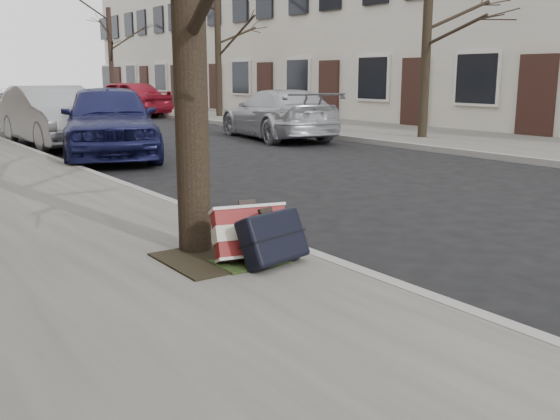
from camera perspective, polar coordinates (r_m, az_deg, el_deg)
ground at (r=5.60m, az=18.97°, el=-4.89°), size 120.00×120.00×0.00m
far_sidewalk at (r=21.87m, az=-1.23°, el=8.20°), size 4.00×70.00×0.12m
house_far at (r=26.01m, az=7.67°, el=16.54°), size 6.70×40.00×7.20m
dirt_patch at (r=5.12m, az=-5.76°, el=-4.36°), size 0.85×0.85×0.02m
suitcase_red at (r=5.00m, az=-2.72°, el=-2.12°), size 0.65×0.46×0.45m
suitcase_navy at (r=4.87m, az=-0.66°, el=-2.53°), size 0.62×0.44×0.45m
car_near_front at (r=12.72m, az=-15.38°, el=7.91°), size 2.94×4.58×1.45m
car_near_mid at (r=15.20m, az=-20.00°, el=8.07°), size 1.57×4.17×1.36m
car_far_front at (r=15.98m, az=-0.26°, el=8.76°), size 2.48×4.54×1.25m
car_far_back at (r=25.39m, az=-14.11°, el=9.86°), size 2.97×4.48×1.42m
tree_far_a at (r=15.62m, az=13.28°, el=15.27°), size 0.22×0.22×4.77m
tree_far_b at (r=23.42m, az=-5.69°, el=14.85°), size 0.23×0.23×5.14m
tree_far_c at (r=33.24m, az=-15.21°, el=13.36°), size 0.24×0.24×4.75m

